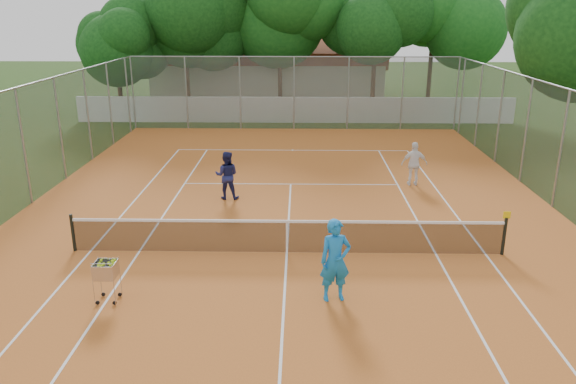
{
  "coord_description": "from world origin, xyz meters",
  "views": [
    {
      "loc": [
        0.34,
        -14.28,
        6.45
      ],
      "look_at": [
        0.0,
        1.5,
        1.3
      ],
      "focal_mm": 35.0,
      "sensor_mm": 36.0,
      "label": 1
    }
  ],
  "objects_px": {
    "player_far_left": "(227,175)",
    "ball_hopper": "(107,280)",
    "player_far_right": "(414,164)",
    "tennis_net": "(287,236)",
    "clubhouse": "(269,68)",
    "player_near": "(335,260)"
  },
  "relations": [
    {
      "from": "player_far_right",
      "to": "player_near",
      "type": "bearing_deg",
      "value": 69.25
    },
    {
      "from": "player_near",
      "to": "player_far_left",
      "type": "distance_m",
      "value": 8.0
    },
    {
      "from": "player_near",
      "to": "ball_hopper",
      "type": "distance_m",
      "value": 5.25
    },
    {
      "from": "player_far_left",
      "to": "player_far_right",
      "type": "relative_size",
      "value": 1.02
    },
    {
      "from": "tennis_net",
      "to": "ball_hopper",
      "type": "xyz_separation_m",
      "value": [
        -4.06,
        -2.8,
        0.04
      ]
    },
    {
      "from": "tennis_net",
      "to": "player_far_right",
      "type": "relative_size",
      "value": 7.06
    },
    {
      "from": "player_near",
      "to": "tennis_net",
      "type": "bearing_deg",
      "value": 102.47
    },
    {
      "from": "clubhouse",
      "to": "ball_hopper",
      "type": "height_order",
      "value": "clubhouse"
    },
    {
      "from": "tennis_net",
      "to": "player_near",
      "type": "bearing_deg",
      "value": -65.8
    },
    {
      "from": "tennis_net",
      "to": "player_far_left",
      "type": "distance_m",
      "value": 5.17
    },
    {
      "from": "player_far_left",
      "to": "player_far_right",
      "type": "xyz_separation_m",
      "value": [
        6.93,
        1.76,
        -0.02
      ]
    },
    {
      "from": "tennis_net",
      "to": "clubhouse",
      "type": "relative_size",
      "value": 0.72
    },
    {
      "from": "tennis_net",
      "to": "player_far_left",
      "type": "xyz_separation_m",
      "value": [
        -2.23,
        4.65,
        0.37
      ]
    },
    {
      "from": "player_far_left",
      "to": "clubhouse",
      "type": "bearing_deg",
      "value": -88.33
    },
    {
      "from": "tennis_net",
      "to": "ball_hopper",
      "type": "bearing_deg",
      "value": -145.44
    },
    {
      "from": "ball_hopper",
      "to": "player_far_right",
      "type": "bearing_deg",
      "value": 56.53
    },
    {
      "from": "player_far_left",
      "to": "player_far_right",
      "type": "distance_m",
      "value": 7.15
    },
    {
      "from": "player_near",
      "to": "player_far_left",
      "type": "xyz_separation_m",
      "value": [
        -3.4,
        7.24,
        -0.12
      ]
    },
    {
      "from": "clubhouse",
      "to": "player_far_right",
      "type": "height_order",
      "value": "clubhouse"
    },
    {
      "from": "tennis_net",
      "to": "ball_hopper",
      "type": "distance_m",
      "value": 4.93
    },
    {
      "from": "tennis_net",
      "to": "clubhouse",
      "type": "distance_m",
      "value": 29.12
    },
    {
      "from": "player_far_left",
      "to": "ball_hopper",
      "type": "relative_size",
      "value": 1.61
    }
  ]
}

